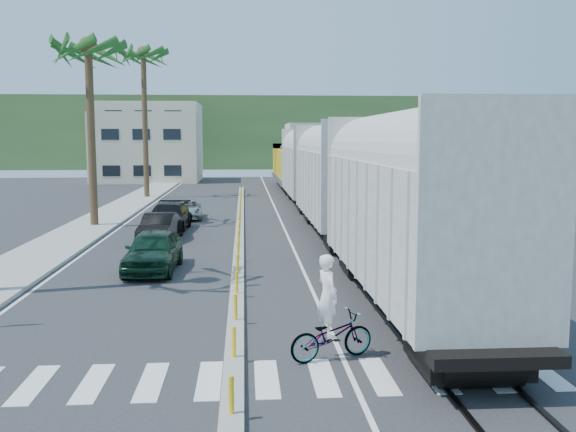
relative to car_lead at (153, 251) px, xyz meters
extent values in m
plane|color=#28282B|center=(3.22, -9.38, -0.79)|extent=(140.00, 140.00, 0.00)
cube|color=gray|center=(-5.28, 15.62, -0.72)|extent=(3.00, 90.00, 0.15)
cube|color=black|center=(7.50, 18.62, -0.76)|extent=(0.12, 100.00, 0.06)
cube|color=black|center=(8.94, 18.62, -0.76)|extent=(0.12, 100.00, 0.06)
cube|color=gray|center=(3.22, 10.62, -0.72)|extent=(0.45, 60.00, 0.15)
cylinder|color=yellow|center=(3.22, -13.38, -0.29)|extent=(0.10, 0.10, 0.70)
cylinder|color=yellow|center=(3.22, -10.38, -0.29)|extent=(0.10, 0.10, 0.70)
cylinder|color=yellow|center=(3.22, -7.38, -0.29)|extent=(0.10, 0.10, 0.70)
cylinder|color=yellow|center=(3.22, -4.38, -0.29)|extent=(0.10, 0.10, 0.70)
cylinder|color=yellow|center=(3.22, -1.38, -0.29)|extent=(0.10, 0.10, 0.70)
cylinder|color=yellow|center=(3.22, 1.62, -0.29)|extent=(0.10, 0.10, 0.70)
cylinder|color=yellow|center=(3.22, 4.62, -0.29)|extent=(0.10, 0.10, 0.70)
cylinder|color=yellow|center=(3.22, 7.62, -0.29)|extent=(0.10, 0.10, 0.70)
cylinder|color=yellow|center=(3.22, 10.62, -0.29)|extent=(0.10, 0.10, 0.70)
cylinder|color=yellow|center=(3.22, 13.62, -0.29)|extent=(0.10, 0.10, 0.70)
cylinder|color=yellow|center=(3.22, 16.62, -0.29)|extent=(0.10, 0.10, 0.70)
cylinder|color=yellow|center=(3.22, 19.62, -0.29)|extent=(0.10, 0.10, 0.70)
cylinder|color=yellow|center=(3.22, 22.62, -0.29)|extent=(0.10, 0.10, 0.70)
cylinder|color=yellow|center=(3.22, 25.62, -0.29)|extent=(0.10, 0.10, 0.70)
cylinder|color=yellow|center=(3.22, 28.62, -0.29)|extent=(0.10, 0.10, 0.70)
cylinder|color=yellow|center=(3.22, 31.62, -0.29)|extent=(0.10, 0.10, 0.70)
cube|color=silver|center=(3.22, -11.38, -0.79)|extent=(14.00, 2.20, 0.01)
cube|color=silver|center=(-3.58, 15.62, -0.79)|extent=(0.12, 90.00, 0.01)
cube|color=silver|center=(5.72, 15.62, -0.79)|extent=(0.12, 90.00, 0.01)
cube|color=#A5A397|center=(8.22, -6.30, 1.91)|extent=(3.00, 12.88, 3.40)
cylinder|color=#A5A397|center=(8.22, -6.30, 3.61)|extent=(2.90, 12.58, 2.90)
cube|color=black|center=(8.22, -6.30, -0.29)|extent=(2.60, 12.88, 1.00)
cube|color=#A5A397|center=(8.22, 8.70, 1.91)|extent=(3.00, 12.88, 3.40)
cylinder|color=#A5A397|center=(8.22, 8.70, 3.61)|extent=(2.90, 12.58, 2.90)
cube|color=black|center=(8.22, 8.70, -0.29)|extent=(2.60, 12.88, 1.00)
cube|color=#A5A397|center=(8.22, 23.70, 1.91)|extent=(3.00, 12.88, 3.40)
cylinder|color=#A5A397|center=(8.22, 23.70, 3.61)|extent=(2.90, 12.58, 2.90)
cube|color=black|center=(8.22, 23.70, -0.29)|extent=(2.60, 12.88, 1.00)
cube|color=#4C4C4F|center=(8.22, 39.70, 0.26)|extent=(3.00, 17.00, 0.50)
cube|color=gold|center=(8.22, 38.70, 1.81)|extent=(2.70, 12.24, 2.60)
cube|color=gold|center=(8.22, 45.48, 2.11)|extent=(3.00, 3.74, 3.20)
cube|color=black|center=(8.22, 39.70, -0.34)|extent=(2.60, 13.60, 0.90)
cylinder|color=brown|center=(-5.08, 12.62, 4.21)|extent=(0.44, 0.44, 10.00)
sphere|color=#1B571B|center=(-5.08, 12.62, 9.36)|extent=(3.20, 3.20, 3.20)
cylinder|color=brown|center=(-4.78, 30.62, 5.21)|extent=(0.44, 0.44, 12.00)
sphere|color=#1B571B|center=(-4.78, 30.62, 11.36)|extent=(3.20, 3.20, 3.20)
cube|color=beige|center=(-7.78, 52.62, 3.21)|extent=(12.00, 10.00, 8.00)
cube|color=beige|center=(-9.78, 68.62, 4.21)|extent=(14.00, 12.00, 10.00)
cube|color=beige|center=(15.22, 60.62, 2.71)|extent=(12.00, 10.00, 7.00)
cube|color=#385628|center=(3.22, 90.62, 5.21)|extent=(80.00, 20.00, 12.00)
imported|color=#10301E|center=(0.00, 0.00, 0.00)|extent=(2.20, 4.79, 1.59)
imported|color=black|center=(-0.69, 6.98, -0.09)|extent=(2.00, 4.43, 1.40)
imported|color=black|center=(-0.67, 10.69, -0.03)|extent=(2.63, 5.47, 1.53)
imported|color=#A0A3A5|center=(-0.20, 16.23, -0.20)|extent=(2.72, 4.61, 1.18)
imported|color=#9EA0A5|center=(5.45, -10.25, -0.25)|extent=(2.08, 2.55, 1.09)
imported|color=white|center=(5.35, -10.25, 0.70)|extent=(0.99, 0.91, 1.89)
camera|label=1|loc=(3.48, -24.38, 4.24)|focal=40.00mm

